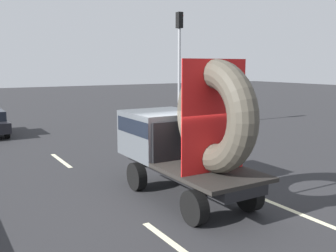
# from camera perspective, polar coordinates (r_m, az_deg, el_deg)

# --- Properties ---
(ground_plane) EXTENTS (120.00, 120.00, 0.00)m
(ground_plane) POSITION_cam_1_polar(r_m,az_deg,el_deg) (10.92, 2.82, -10.71)
(ground_plane) COLOR #28282B
(flatbed_truck) EXTENTS (2.02, 5.00, 3.84)m
(flatbed_truck) POSITION_cam_1_polar(r_m,az_deg,el_deg) (10.63, 2.31, -1.24)
(flatbed_truck) COLOR black
(flatbed_truck) RESTS_ON ground_plane
(traffic_light) EXTENTS (0.42, 0.36, 6.72)m
(traffic_light) POSITION_cam_1_polar(r_m,az_deg,el_deg) (22.89, 1.69, 10.55)
(traffic_light) COLOR gray
(traffic_light) RESTS_ON ground_plane
(lane_dash_left_near) EXTENTS (0.16, 2.05, 0.01)m
(lane_dash_left_near) POSITION_cam_1_polar(r_m,az_deg,el_deg) (8.52, -0.02, -16.55)
(lane_dash_left_near) COLOR beige
(lane_dash_left_near) RESTS_ON ground_plane
(lane_dash_left_far) EXTENTS (0.16, 2.52, 0.01)m
(lane_dash_left_far) POSITION_cam_1_polar(r_m,az_deg,el_deg) (15.64, -15.59, -4.95)
(lane_dash_left_far) COLOR beige
(lane_dash_left_far) RESTS_ON ground_plane
(lane_dash_right_near) EXTENTS (0.16, 2.77, 0.01)m
(lane_dash_right_near) POSITION_cam_1_polar(r_m,az_deg,el_deg) (10.53, 18.07, -11.90)
(lane_dash_right_near) COLOR beige
(lane_dash_right_near) RESTS_ON ground_plane
(lane_dash_right_far) EXTENTS (0.16, 2.57, 0.01)m
(lane_dash_right_far) POSITION_cam_1_polar(r_m,az_deg,el_deg) (16.73, -3.46, -3.73)
(lane_dash_right_far) COLOR beige
(lane_dash_right_far) RESTS_ON ground_plane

